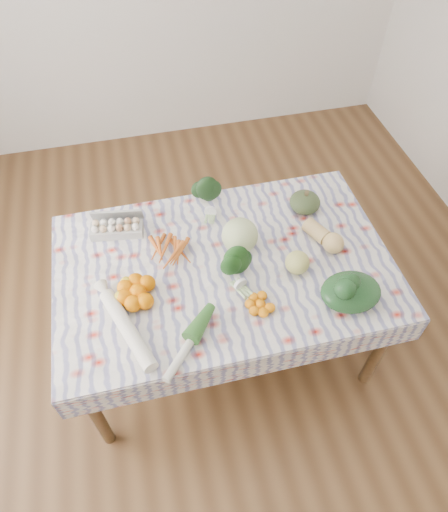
% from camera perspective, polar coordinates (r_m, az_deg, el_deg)
% --- Properties ---
extents(ground, '(4.50, 4.50, 0.00)m').
position_cam_1_polar(ground, '(2.89, 0.00, -10.44)').
color(ground, '#54371D').
rests_on(ground, ground).
extents(dining_table, '(1.60, 1.00, 0.75)m').
position_cam_1_polar(dining_table, '(2.32, 0.00, -2.23)').
color(dining_table, brown).
rests_on(dining_table, ground).
extents(tablecloth, '(1.66, 1.06, 0.01)m').
position_cam_1_polar(tablecloth, '(2.26, 0.00, -1.04)').
color(tablecloth, silver).
rests_on(tablecloth, dining_table).
extents(egg_carton, '(0.28, 0.15, 0.07)m').
position_cam_1_polar(egg_carton, '(2.43, -13.28, 3.35)').
color(egg_carton, '#ACACA6').
rests_on(egg_carton, tablecloth).
extents(carrot_bunch, '(0.28, 0.27, 0.04)m').
position_cam_1_polar(carrot_bunch, '(2.29, -6.86, 0.46)').
color(carrot_bunch, '#C85E1D').
rests_on(carrot_bunch, tablecloth).
extents(kale_bunch, '(0.21, 0.20, 0.15)m').
position_cam_1_polar(kale_bunch, '(2.46, -1.63, 7.03)').
color(kale_bunch, '#183415').
rests_on(kale_bunch, tablecloth).
extents(kabocha_squash, '(0.19, 0.19, 0.11)m').
position_cam_1_polar(kabocha_squash, '(2.52, 10.08, 6.64)').
color(kabocha_squash, '#384827').
rests_on(kabocha_squash, tablecloth).
extents(cabbage, '(0.22, 0.22, 0.18)m').
position_cam_1_polar(cabbage, '(2.26, 2.00, 2.58)').
color(cabbage, '#B1C382').
rests_on(cabbage, tablecloth).
extents(butternut_squash, '(0.20, 0.25, 0.11)m').
position_cam_1_polar(butternut_squash, '(2.37, 12.43, 2.56)').
color(butternut_squash, '#DCB469').
rests_on(butternut_squash, tablecloth).
extents(orange_cluster, '(0.30, 0.30, 0.08)m').
position_cam_1_polar(orange_cluster, '(2.14, -10.77, -4.44)').
color(orange_cluster, orange).
rests_on(orange_cluster, tablecloth).
extents(broccoli, '(0.21, 0.21, 0.12)m').
position_cam_1_polar(broccoli, '(2.14, 1.22, -2.31)').
color(broccoli, '#194615').
rests_on(broccoli, tablecloth).
extents(mandarin_cluster, '(0.19, 0.19, 0.05)m').
position_cam_1_polar(mandarin_cluster, '(2.09, 4.57, -5.94)').
color(mandarin_cluster, orange).
rests_on(mandarin_cluster, tablecloth).
extents(grapefruit, '(0.12, 0.12, 0.12)m').
position_cam_1_polar(grapefruit, '(2.22, 9.16, -0.81)').
color(grapefruit, '#C4C461').
rests_on(grapefruit, tablecloth).
extents(spinach_bag, '(0.30, 0.26, 0.12)m').
position_cam_1_polar(spinach_bag, '(2.16, 15.56, -4.34)').
color(spinach_bag, '#153517').
rests_on(spinach_bag, tablecloth).
extents(daikon, '(0.22, 0.46, 0.07)m').
position_cam_1_polar(daikon, '(2.05, -11.95, -8.93)').
color(daikon, white).
rests_on(daikon, tablecloth).
extents(leek, '(0.28, 0.31, 0.04)m').
position_cam_1_polar(leek, '(1.99, -4.36, -10.82)').
color(leek, silver).
rests_on(leek, tablecloth).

